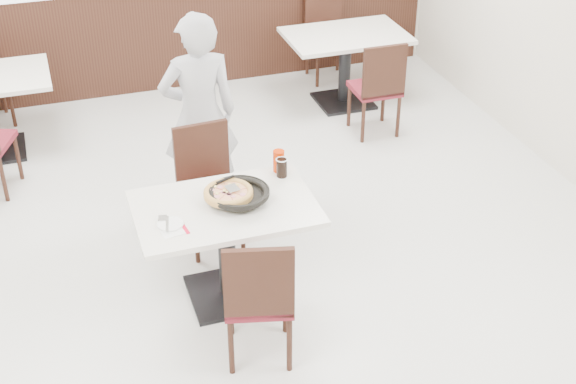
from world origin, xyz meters
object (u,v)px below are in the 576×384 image
object	(u,v)px
main_table	(227,252)
pizza_pan	(239,196)
bg_table_right	(345,69)
diner_person	(199,115)
bg_chair_right_far	(328,37)
chair_far	(211,192)
pizza	(228,194)
cola_glass	(282,168)
red_cup	(279,161)
bg_chair_right_near	(375,86)
chair_near	(258,294)
side_plate	(170,224)

from	to	relation	value
main_table	pizza_pan	bearing A→B (deg)	10.90
main_table	bg_table_right	size ratio (longest dim) A/B	1.00
diner_person	bg_chair_right_far	size ratio (longest dim) A/B	1.76
chair_far	pizza	world-z (taller)	chair_far
diner_person	cola_glass	bearing A→B (deg)	111.86
pizza_pan	cola_glass	size ratio (longest dim) A/B	2.80
main_table	bg_chair_right_far	size ratio (longest dim) A/B	1.26
chair_far	pizza_pan	size ratio (longest dim) A/B	2.61
chair_far	cola_glass	world-z (taller)	chair_far
chair_far	diner_person	world-z (taller)	diner_person
main_table	cola_glass	bearing A→B (deg)	27.55
pizza	diner_person	bearing A→B (deg)	86.66
red_cup	bg_table_right	distance (m)	2.81
main_table	bg_chair_right_far	world-z (taller)	bg_chair_right_far
red_cup	bg_chair_right_near	world-z (taller)	bg_chair_right_near
cola_glass	bg_chair_right_near	bearing A→B (deg)	49.58
bg_chair_right_near	red_cup	bearing A→B (deg)	-131.00
chair_near	bg_chair_right_near	size ratio (longest dim) A/B	1.00
main_table	pizza_pan	distance (m)	0.43
cola_glass	bg_table_right	size ratio (longest dim) A/B	0.11
pizza	chair_far	bearing A→B (deg)	89.39
main_table	bg_chair_right_near	world-z (taller)	bg_chair_right_near
red_cup	bg_chair_right_near	size ratio (longest dim) A/B	0.17
main_table	bg_table_right	world-z (taller)	same
chair_near	diner_person	xyz separation A→B (m)	(0.06, 1.81, 0.36)
chair_far	bg_chair_right_near	xyz separation A→B (m)	(1.92, 1.36, 0.00)
bg_chair_right_near	bg_chair_right_far	world-z (taller)	same
pizza_pan	diner_person	bearing A→B (deg)	90.02
main_table	pizza	xyz separation A→B (m)	(0.04, 0.04, 0.44)
diner_person	main_table	bearing A→B (deg)	85.24
side_plate	red_cup	distance (m)	0.97
chair_far	bg_chair_right_near	size ratio (longest dim) A/B	1.00
bg_table_right	diner_person	bearing A→B (deg)	-140.72
cola_glass	bg_chair_right_near	distance (m)	2.32
red_cup	main_table	bearing A→B (deg)	-145.86
bg_chair_right_far	side_plate	bearing A→B (deg)	56.70
main_table	bg_chair_right_near	bearing A→B (deg)	45.44
bg_table_right	bg_chair_right_near	world-z (taller)	bg_chair_right_near
chair_near	cola_glass	xyz separation A→B (m)	(0.43, 0.87, 0.34)
main_table	chair_far	size ratio (longest dim) A/B	1.26
pizza_pan	cola_glass	distance (m)	0.44
bg_chair_right_near	bg_chair_right_far	bearing A→B (deg)	89.32
pizza_pan	red_cup	size ratio (longest dim) A/B	2.27
side_plate	bg_table_right	xyz separation A→B (m)	(2.32, 2.80, -0.38)
pizza_pan	diner_person	size ratio (longest dim) A/B	0.22
bg_table_right	bg_chair_right_near	size ratio (longest dim) A/B	1.26
pizza	cola_glass	xyz separation A→B (m)	(0.44, 0.21, 0.00)
pizza	bg_table_right	distance (m)	3.29
chair_far	cola_glass	distance (m)	0.67
main_table	red_cup	size ratio (longest dim) A/B	7.50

